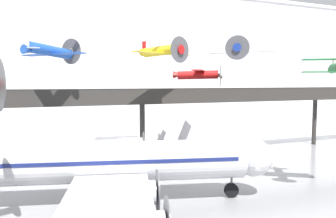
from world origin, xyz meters
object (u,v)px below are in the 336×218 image
object	(u,v)px
suspended_plane_white_twin	(241,50)
suspended_plane_yellow_lowwing	(161,51)
suspended_plane_blue_trainer	(50,51)
suspended_plane_red_highwing	(198,75)
airliner_silver_main	(101,163)

from	to	relation	value
suspended_plane_white_twin	suspended_plane_yellow_lowwing	bearing A→B (deg)	-86.74
suspended_plane_yellow_lowwing	suspended_plane_blue_trainer	world-z (taller)	suspended_plane_yellow_lowwing
suspended_plane_blue_trainer	suspended_plane_red_highwing	world-z (taller)	suspended_plane_blue_trainer
suspended_plane_white_twin	airliner_silver_main	bearing A→B (deg)	-38.06
suspended_plane_blue_trainer	suspended_plane_red_highwing	xyz separation A→B (m)	(20.39, 7.68, -1.96)
airliner_silver_main	suspended_plane_white_twin	size ratio (longest dim) A/B	5.01
suspended_plane_red_highwing	suspended_plane_yellow_lowwing	bearing A→B (deg)	-107.11
suspended_plane_yellow_lowwing	suspended_plane_red_highwing	distance (m)	10.84
suspended_plane_blue_trainer	suspended_plane_red_highwing	distance (m)	21.88
suspended_plane_yellow_lowwing	suspended_plane_blue_trainer	bearing A→B (deg)	-108.13
suspended_plane_white_twin	suspended_plane_red_highwing	bearing A→B (deg)	-142.65
airliner_silver_main	suspended_plane_yellow_lowwing	world-z (taller)	suspended_plane_yellow_lowwing
suspended_plane_red_highwing	airliner_silver_main	bearing A→B (deg)	-104.33
suspended_plane_white_twin	suspended_plane_red_highwing	distance (m)	12.69
suspended_plane_yellow_lowwing	suspended_plane_white_twin	bearing A→B (deg)	27.38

